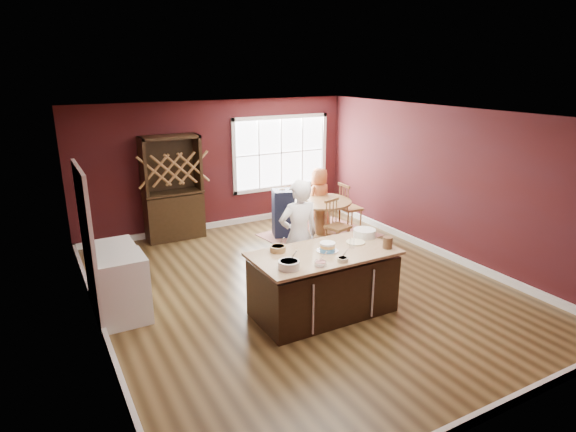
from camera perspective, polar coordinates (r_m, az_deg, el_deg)
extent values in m
plane|color=brown|center=(7.72, 1.50, -8.41)|extent=(7.00, 7.00, 0.00)
plane|color=white|center=(6.99, 1.68, 11.96)|extent=(7.00, 7.00, 0.00)
plane|color=#3C1010|center=(10.33, -8.34, 5.95)|extent=(6.00, 0.00, 6.00)
plane|color=#3C1010|center=(4.77, 23.68, -9.07)|extent=(6.00, 0.00, 6.00)
plane|color=#3C1010|center=(6.34, -22.52, -2.45)|extent=(0.00, 7.00, 7.00)
plane|color=#3C1010|center=(9.09, 18.16, 3.72)|extent=(0.00, 7.00, 7.00)
cube|color=black|center=(6.82, 4.19, -8.24)|extent=(1.92, 0.97, 0.83)
cube|color=#C9AE89|center=(6.63, 4.29, -4.44)|extent=(2.00, 1.05, 0.04)
cylinder|color=brown|center=(10.01, 3.79, -2.18)|extent=(0.59, 0.59, 0.04)
cylinder|color=brown|center=(9.90, 3.83, -0.35)|extent=(0.21, 0.21, 0.67)
cylinder|color=brown|center=(9.79, 3.87, 1.74)|extent=(1.26, 1.26, 0.04)
imported|color=white|center=(7.30, 1.27, -2.43)|extent=(0.68, 0.48, 1.77)
cylinder|color=white|center=(6.06, 0.11, -5.80)|extent=(0.27, 0.27, 0.11)
cylinder|color=olive|center=(6.61, -1.20, -3.90)|extent=(0.22, 0.22, 0.08)
cylinder|color=silver|center=(6.17, 3.87, -5.65)|extent=(0.16, 0.16, 0.06)
cylinder|color=beige|center=(6.32, 6.50, -5.14)|extent=(0.15, 0.15, 0.06)
cylinder|color=white|center=(6.78, 7.59, -3.23)|extent=(0.07, 0.07, 0.14)
cylinder|color=beige|center=(7.00, 8.01, -3.10)|extent=(0.28, 0.28, 0.02)
cylinder|color=white|center=(7.26, 9.05, -2.00)|extent=(0.33, 0.33, 0.11)
cylinder|color=brown|center=(6.86, 11.73, -3.10)|extent=(0.14, 0.14, 0.16)
cube|color=brown|center=(10.01, 3.79, -2.26)|extent=(2.34, 1.93, 0.01)
imported|color=#BF6233|center=(10.33, 3.73, 2.14)|extent=(0.74, 0.59, 1.31)
cylinder|color=beige|center=(9.80, 5.55, 1.88)|extent=(0.19, 0.19, 0.01)
imported|color=white|center=(9.81, 2.05, 2.23)|extent=(0.16, 0.16, 0.10)
cube|color=black|center=(9.81, -13.52, 3.21)|extent=(1.14, 0.47, 2.08)
cube|color=silver|center=(6.96, -19.03, -8.16)|extent=(0.65, 0.62, 0.94)
cube|color=white|center=(7.55, -19.92, -6.35)|extent=(0.63, 0.61, 0.91)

